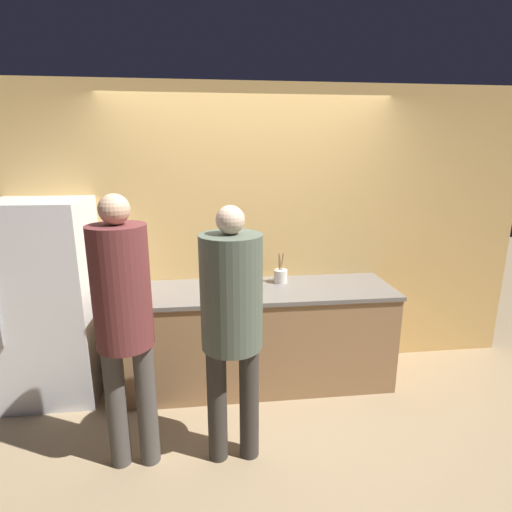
{
  "coord_description": "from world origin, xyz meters",
  "views": [
    {
      "loc": [
        -0.35,
        -2.84,
        2.02
      ],
      "look_at": [
        0.0,
        0.16,
        1.23
      ],
      "focal_mm": 28.0,
      "sensor_mm": 36.0,
      "label": 1
    }
  ],
  "objects": [
    {
      "name": "refrigerator",
      "position": [
        -1.69,
        0.41,
        0.83
      ],
      "size": [
        0.74,
        0.66,
        1.67
      ],
      "color": "white",
      "rests_on": "ground_plane"
    },
    {
      "name": "fruit_bowl",
      "position": [
        -0.05,
        0.59,
        0.92
      ],
      "size": [
        0.32,
        0.32,
        0.11
      ],
      "color": "#4C3323",
      "rests_on": "counter"
    },
    {
      "name": "cup_white",
      "position": [
        -0.36,
        0.47,
        0.93
      ],
      "size": [
        0.09,
        0.09,
        0.08
      ],
      "color": "white",
      "rests_on": "counter"
    },
    {
      "name": "wall_back",
      "position": [
        0.0,
        0.75,
        1.3
      ],
      "size": [
        5.2,
        0.06,
        2.6
      ],
      "color": "#E0B266",
      "rests_on": "ground_plane"
    },
    {
      "name": "utensil_crock",
      "position": [
        0.27,
        0.53,
        0.95
      ],
      "size": [
        0.12,
        0.12,
        0.27
      ],
      "color": "silver",
      "rests_on": "counter"
    },
    {
      "name": "counter",
      "position": [
        0.0,
        0.4,
        0.44
      ],
      "size": [
        2.43,
        0.73,
        0.88
      ],
      "color": "#9E754C",
      "rests_on": "ground_plane"
    },
    {
      "name": "person_center",
      "position": [
        -0.23,
        -0.52,
        1.05
      ],
      "size": [
        0.39,
        0.39,
        1.72
      ],
      "color": "#38332D",
      "rests_on": "ground_plane"
    },
    {
      "name": "person_left",
      "position": [
        -0.89,
        -0.5,
        1.07
      ],
      "size": [
        0.35,
        0.35,
        1.8
      ],
      "color": "#4C4742",
      "rests_on": "ground_plane"
    },
    {
      "name": "bottle_red",
      "position": [
        -0.86,
        0.2,
        0.99
      ],
      "size": [
        0.08,
        0.08,
        0.26
      ],
      "color": "red",
      "rests_on": "counter"
    },
    {
      "name": "ground_plane",
      "position": [
        0.0,
        0.0,
        0.0
      ],
      "size": [
        14.0,
        14.0,
        0.0
      ],
      "primitive_type": "plane",
      "color": "#9E8460"
    }
  ]
}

